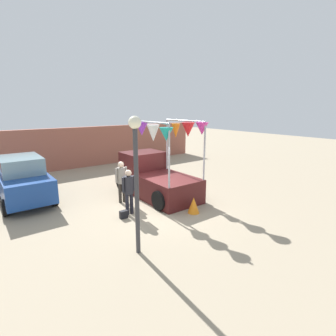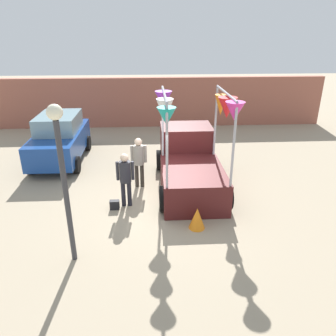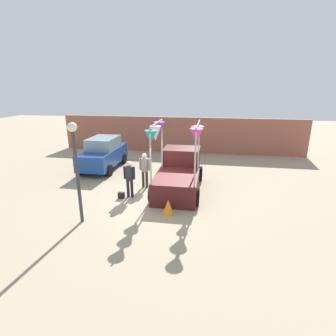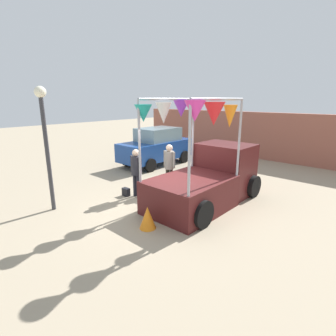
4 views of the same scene
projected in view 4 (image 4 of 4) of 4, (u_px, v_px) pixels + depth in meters
The scene contains 9 objects.
ground_plane at pixel (164, 204), 8.47m from camera, with size 60.00×60.00×0.00m, color gray.
vendor_truck at pixel (209, 175), 8.55m from camera, with size 2.48×4.13×3.33m.
parked_car at pixel (157, 146), 13.50m from camera, with size 1.88×4.00×1.88m.
person_customer at pixel (136, 169), 8.88m from camera, with size 0.53×0.34×1.68m.
person_vendor at pixel (169, 163), 9.55m from camera, with size 0.53×0.34×1.72m.
handbag at pixel (126, 192), 9.19m from camera, with size 0.28×0.16×0.28m, color black.
street_lamp at pixel (45, 131), 7.49m from camera, with size 0.32×0.32×3.65m.
brick_boundary_wall at pixel (272, 137), 14.35m from camera, with size 18.00×0.36×2.60m, color #9E5947.
folded_kite_bundle_tangerine at pixel (148, 218), 6.83m from camera, with size 0.44×0.44×0.60m, color orange.
Camera 4 is at (5.39, -5.77, 3.30)m, focal length 28.00 mm.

